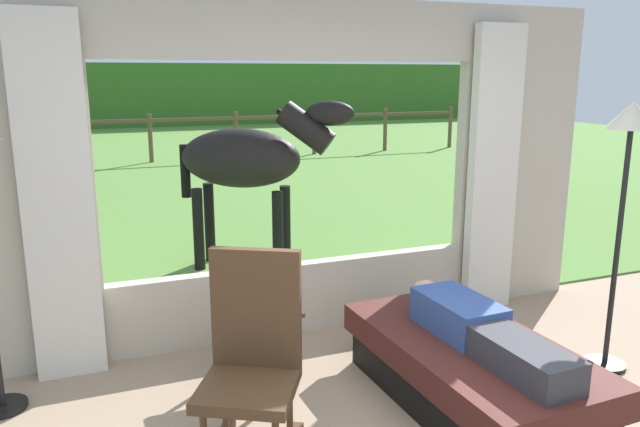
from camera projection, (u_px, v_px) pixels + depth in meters
back_wall_with_window at (298, 175)px, 4.66m from camera, size 5.20×0.12×2.55m
curtain_panel_left at (57, 202)px, 3.93m from camera, size 0.44×0.10×2.40m
curtain_panel_right at (493, 172)px, 5.14m from camera, size 0.44×0.10×2.40m
outdoor_pasture_lawn at (148, 158)px, 14.81m from camera, size 36.00×21.68×0.02m
distant_hill_ridge at (117, 95)px, 23.47m from camera, size 36.00×2.00×2.40m
recliner_sofa at (469, 370)px, 3.78m from camera, size 0.96×1.73×0.42m
reclining_person at (477, 328)px, 3.66m from camera, size 0.36×1.43×0.22m
rocking_chair at (252, 361)px, 3.19m from camera, size 0.74×0.82×1.12m
side_table at (262, 319)px, 4.03m from camera, size 0.44×0.44×0.52m
potted_plant at (247, 278)px, 3.99m from camera, size 0.22×0.22×0.32m
book_stack at (278, 301)px, 3.98m from camera, size 0.21×0.16×0.09m
floor_lamp_right at (628, 156)px, 3.97m from camera, size 0.32×0.32×1.84m
horse at (248, 160)px, 6.19m from camera, size 1.71×1.27×1.73m
pasture_tree at (17, 92)px, 10.44m from camera, size 1.36×1.22×3.62m
pasture_fence_line at (150, 130)px, 13.90m from camera, size 16.10×0.10×1.10m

